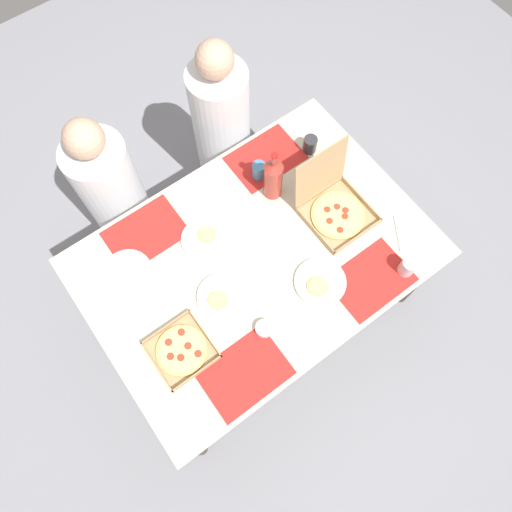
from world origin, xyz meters
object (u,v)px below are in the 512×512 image
at_px(plate_middle, 127,273).
at_px(plate_near_left, 320,282).
at_px(plate_far_left, 203,239).
at_px(soda_bottle, 273,178).
at_px(pizza_box_center, 182,350).
at_px(cup_clear_right, 310,145).
at_px(diner_right_seat, 222,131).
at_px(condiment_bowl, 264,329).
at_px(pizza_box_edge_far, 334,206).
at_px(diner_left_seat, 116,197).
at_px(cup_clear_left, 408,267).
at_px(cup_red, 259,171).
at_px(plate_near_right, 221,297).

relative_size(plate_middle, plate_near_left, 0.97).
relative_size(plate_far_left, soda_bottle, 0.65).
height_order(pizza_box_center, cup_clear_right, cup_clear_right).
bearing_deg(plate_near_left, diner_right_seat, 79.65).
relative_size(cup_clear_right, condiment_bowl, 1.15).
height_order(pizza_box_edge_far, soda_bottle, pizza_box_edge_far).
bearing_deg(diner_left_seat, cup_clear_right, -28.60).
height_order(pizza_box_edge_far, cup_clear_left, pizza_box_edge_far).
distance_m(plate_near_left, cup_red, 0.63).
relative_size(cup_red, cup_clear_right, 1.05).
relative_size(cup_clear_left, diner_left_seat, 0.08).
height_order(cup_clear_left, condiment_bowl, cup_clear_left).
height_order(plate_far_left, soda_bottle, soda_bottle).
height_order(plate_far_left, cup_clear_left, cup_clear_left).
distance_m(soda_bottle, cup_clear_left, 0.74).
xyz_separation_m(pizza_box_center, cup_red, (0.78, 0.51, 0.04)).
relative_size(soda_bottle, diner_left_seat, 0.29).
relative_size(cup_clear_left, cup_clear_right, 1.07).
relative_size(pizza_box_edge_far, cup_red, 3.53).
xyz_separation_m(plate_near_right, cup_clear_left, (0.76, -0.39, 0.04)).
bearing_deg(soda_bottle, plate_near_left, -102.30).
distance_m(plate_near_right, cup_clear_right, 0.90).
relative_size(plate_near_right, plate_far_left, 1.05).
xyz_separation_m(plate_near_right, plate_near_left, (0.40, -0.21, 0.00)).
bearing_deg(pizza_box_center, plate_far_left, 45.98).
xyz_separation_m(pizza_box_center, soda_bottle, (0.78, 0.39, 0.12)).
bearing_deg(plate_near_right, cup_clear_left, -27.50).
distance_m(cup_clear_left, diner_left_seat, 1.57).
relative_size(cup_clear_left, condiment_bowl, 1.23).
relative_size(condiment_bowl, diner_left_seat, 0.07).
bearing_deg(cup_clear_right, pizza_box_center, -156.10).
xyz_separation_m(pizza_box_edge_far, cup_clear_left, (0.07, -0.43, -0.00)).
height_order(plate_near_right, soda_bottle, soda_bottle).
bearing_deg(pizza_box_center, cup_red, 32.93).
xyz_separation_m(pizza_box_edge_far, soda_bottle, (-0.17, 0.26, 0.08)).
height_order(plate_middle, cup_clear_right, cup_clear_right).
bearing_deg(soda_bottle, pizza_box_center, -153.28).
distance_m(plate_middle, cup_clear_right, 1.09).
relative_size(pizza_box_center, soda_bottle, 0.78).
bearing_deg(plate_middle, plate_near_left, -39.15).
bearing_deg(soda_bottle, diner_right_seat, 81.34).
height_order(soda_bottle, diner_left_seat, diner_left_seat).
height_order(plate_near_left, diner_left_seat, diner_left_seat).
distance_m(soda_bottle, cup_clear_right, 0.32).
xyz_separation_m(soda_bottle, diner_left_seat, (-0.62, 0.59, -0.37)).
bearing_deg(soda_bottle, pizza_box_edge_far, -55.93).
relative_size(plate_middle, diner_right_seat, 0.20).
distance_m(pizza_box_edge_far, plate_middle, 1.01).
distance_m(pizza_box_edge_far, diner_left_seat, 1.19).
height_order(pizza_box_center, pizza_box_edge_far, pizza_box_edge_far).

